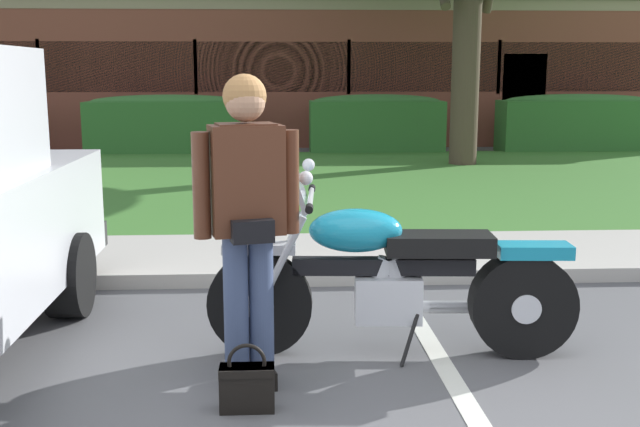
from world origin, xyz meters
TOP-DOWN VIEW (x-y plane):
  - curb_strip at (0.00, 2.75)m, footprint 60.00×0.20m
  - concrete_walk at (0.00, 3.60)m, footprint 60.00×1.50m
  - grass_lawn at (0.00, 8.43)m, footprint 60.00×8.17m
  - stall_stripe_1 at (0.38, 0.20)m, footprint 0.18×4.40m
  - motorcycle at (0.16, 1.13)m, footprint 2.24×0.82m
  - rider_person at (-0.76, 0.72)m, footprint 0.56×0.35m
  - handbag at (-0.76, 0.39)m, footprint 0.28×0.13m
  - hedge_center_left at (-2.87, 12.76)m, footprint 3.38×0.90m
  - hedge_center_right at (1.46, 12.76)m, footprint 2.80×0.90m
  - hedge_right at (5.79, 12.76)m, footprint 3.35×0.90m
  - brick_building at (0.98, 19.09)m, footprint 20.24×10.34m

SIDE VIEW (x-z plane):
  - stall_stripe_1 at x=0.38m, z-range 0.00..0.01m
  - grass_lawn at x=0.00m, z-range 0.00..0.06m
  - concrete_walk at x=0.00m, z-range 0.00..0.08m
  - curb_strip at x=0.00m, z-range 0.00..0.12m
  - handbag at x=-0.76m, z-range -0.04..0.32m
  - motorcycle at x=0.16m, z-range -0.14..1.12m
  - hedge_center_left at x=-2.87m, z-range 0.03..1.27m
  - hedge_center_right at x=1.46m, z-range 0.03..1.27m
  - hedge_right at x=5.79m, z-range 0.03..1.27m
  - rider_person at x=-0.76m, z-range 0.14..1.84m
  - brick_building at x=0.98m, z-range 0.00..3.49m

